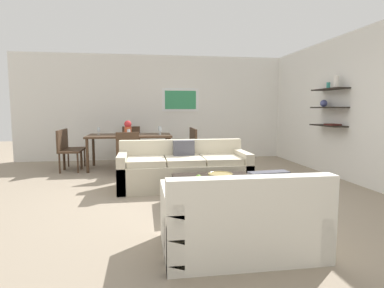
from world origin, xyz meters
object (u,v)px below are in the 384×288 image
at_px(wine_glass_left_far, 99,130).
at_px(decorative_bowl, 220,176).
at_px(dining_chair_left_far, 70,146).
at_px(wine_glass_right_far, 160,129).
at_px(sofa_beige, 184,170).
at_px(wine_glass_head, 130,129).
at_px(dining_chair_right_far, 187,144).
at_px(loveseat_white, 240,220).
at_px(dining_chair_foot, 128,151).
at_px(coffee_table, 216,193).
at_px(centerpiece_vase, 128,127).
at_px(dining_chair_head, 131,142).
at_px(apple_on_coffee_table, 199,177).
at_px(dining_chair_right_near, 190,146).
at_px(wine_glass_foot, 129,131).
at_px(dining_table, 130,138).
at_px(dining_chair_left_near, 66,148).
at_px(wine_glass_right_near, 160,130).

bearing_deg(wine_glass_left_far, decorative_bowl, -58.22).
distance_m(dining_chair_left_far, wine_glass_right_far, 2.03).
xyz_separation_m(sofa_beige, wine_glass_head, (-0.97, 2.35, 0.57)).
distance_m(wine_glass_head, wine_glass_left_far, 0.74).
xyz_separation_m(wine_glass_left_far, wine_glass_right_far, (1.35, 0.00, 0.01)).
xyz_separation_m(decorative_bowl, dining_chair_right_far, (0.00, 3.31, 0.08)).
distance_m(dining_chair_right_far, wine_glass_left_far, 2.03).
xyz_separation_m(loveseat_white, dining_chair_foot, (-1.18, 3.56, 0.21)).
bearing_deg(wine_glass_right_far, coffee_table, -79.76).
bearing_deg(coffee_table, centerpiece_vase, 112.36).
distance_m(coffee_table, dining_chair_left_far, 4.21).
relative_size(dining_chair_head, centerpiece_vase, 2.79).
xyz_separation_m(loveseat_white, apple_on_coffee_table, (-0.16, 1.36, 0.12)).
distance_m(coffee_table, wine_glass_head, 3.80).
relative_size(wine_glass_head, wine_glass_right_far, 0.88).
bearing_deg(decorative_bowl, centerpiece_vase, 113.25).
bearing_deg(dining_chair_right_near, wine_glass_right_far, 152.15).
distance_m(sofa_beige, dining_chair_right_far, 2.18).
height_order(coffee_table, dining_chair_right_near, dining_chair_right_near).
bearing_deg(wine_glass_foot, dining_chair_left_far, 153.96).
height_order(decorative_bowl, wine_glass_right_far, wine_glass_right_far).
distance_m(sofa_beige, centerpiece_vase, 2.30).
bearing_deg(dining_chair_right_near, dining_table, 170.59).
distance_m(dining_chair_foot, dining_chair_right_near, 1.48).
bearing_deg(wine_glass_right_far, dining_table, -169.94).
xyz_separation_m(dining_chair_left_near, wine_glass_head, (1.32, 0.64, 0.36)).
bearing_deg(wine_glass_head, wine_glass_left_far, -155.73).
xyz_separation_m(wine_glass_foot, wine_glass_right_near, (0.68, 0.31, 0.00)).
height_order(sofa_beige, loveseat_white, same).
height_order(dining_chair_left_near, dining_chair_right_far, same).
xyz_separation_m(wine_glass_head, wine_glass_right_far, (0.68, -0.31, 0.01)).
height_order(loveseat_white, wine_glass_foot, wine_glass_foot).
bearing_deg(wine_glass_right_near, wine_glass_left_far, 169.94).
xyz_separation_m(apple_on_coffee_table, dining_chair_left_near, (-2.34, 2.87, 0.09)).
height_order(dining_chair_head, wine_glass_head, wine_glass_head).
distance_m(wine_glass_right_near, wine_glass_left_far, 1.38).
bearing_deg(wine_glass_left_far, wine_glass_right_near, -10.06).
xyz_separation_m(apple_on_coffee_table, dining_chair_head, (-1.02, 3.98, 0.09)).
height_order(apple_on_coffee_table, dining_chair_left_near, dining_chair_left_near).
relative_size(decorative_bowl, apple_on_coffee_table, 4.63).
bearing_deg(wine_glass_foot, loveseat_white, -73.70).
xyz_separation_m(sofa_beige, loveseat_white, (0.21, -2.53, 0.00)).
distance_m(dining_chair_left_near, wine_glass_head, 1.51).
distance_m(sofa_beige, wine_glass_right_near, 1.91).
distance_m(apple_on_coffee_table, dining_chair_right_near, 2.89).
relative_size(dining_chair_foot, dining_chair_head, 1.00).
bearing_deg(sofa_beige, wine_glass_right_near, 99.10).
bearing_deg(decorative_bowl, wine_glass_right_near, 102.11).
height_order(decorative_bowl, dining_chair_foot, dining_chair_foot).
xyz_separation_m(loveseat_white, decorative_bowl, (0.14, 1.36, 0.13)).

